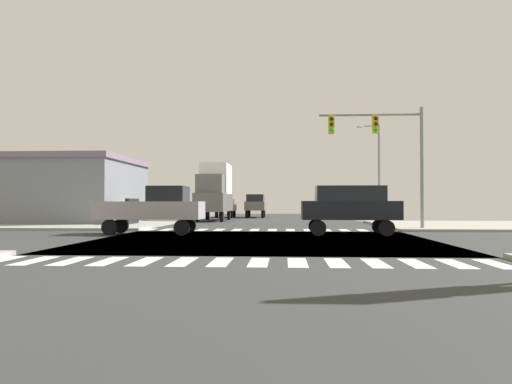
{
  "coord_description": "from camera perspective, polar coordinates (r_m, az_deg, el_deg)",
  "views": [
    {
      "loc": [
        0.91,
        -19.89,
        1.57
      ],
      "look_at": [
        -0.88,
        10.78,
        2.21
      ],
      "focal_mm": 34.0,
      "sensor_mm": 36.0,
      "label": 1
    }
  ],
  "objects": [
    {
      "name": "sidewalk_corner_nw",
      "position": [
        34.83,
        -20.25,
        -3.58
      ],
      "size": [
        12.0,
        12.0,
        0.14
      ],
      "color": "#9A9A94",
      "rests_on": "ground"
    },
    {
      "name": "suv_middle_4",
      "position": [
        49.28,
        -0.05,
        -1.39
      ],
      "size": [
        1.96,
        4.6,
        2.34
      ],
      "rotation": [
        0.0,
        0.0,
        3.14
      ],
      "color": "black",
      "rests_on": "ground"
    },
    {
      "name": "box_truck_nearside_1",
      "position": [
        41.31,
        -4.89,
        0.19
      ],
      "size": [
        2.4,
        7.2,
        4.85
      ],
      "rotation": [
        0.0,
        0.0,
        3.14
      ],
      "color": "black",
      "rests_on": "ground"
    },
    {
      "name": "crosswalk_near",
      "position": [
        12.74,
        -1.94,
        -8.24
      ],
      "size": [
        13.5,
        2.0,
        0.01
      ],
      "color": "silver",
      "rests_on": "ground"
    },
    {
      "name": "bank_building",
      "position": [
        40.09,
        -24.55,
        0.17
      ],
      "size": [
        16.21,
        10.21,
        4.87
      ],
      "color": "slate",
      "rests_on": "ground"
    },
    {
      "name": "ground",
      "position": [
        19.98,
        0.72,
        -5.77
      ],
      "size": [
        90.0,
        90.0,
        0.05
      ],
      "color": "#313433"
    },
    {
      "name": "sidewalk_corner_ne",
      "position": [
        34.14,
        24.13,
        -3.6
      ],
      "size": [
        12.0,
        12.0,
        0.14
      ],
      "color": "#A09B91",
      "rests_on": "ground"
    },
    {
      "name": "suv_leading_2",
      "position": [
        23.6,
        10.98,
        -1.59
      ],
      "size": [
        4.6,
        1.96,
        2.34
      ],
      "rotation": [
        0.0,
        0.0,
        4.71
      ],
      "color": "black",
      "rests_on": "ground"
    },
    {
      "name": "street_lamp",
      "position": [
        37.46,
        13.89,
        3.28
      ],
      "size": [
        1.78,
        0.32,
        7.39
      ],
      "color": "gray",
      "rests_on": "ground"
    },
    {
      "name": "traffic_signal_mast",
      "position": [
        28.24,
        14.67,
        5.94
      ],
      "size": [
        5.82,
        0.55,
        6.89
      ],
      "color": "gray",
      "rests_on": "ground"
    },
    {
      "name": "crosswalk_far",
      "position": [
        27.26,
        0.9,
        -4.48
      ],
      "size": [
        13.5,
        2.0,
        0.01
      ],
      "color": "silver",
      "rests_on": "ground"
    },
    {
      "name": "sedan_outer_2",
      "position": [
        49.06,
        -3.58,
        -1.72
      ],
      "size": [
        1.8,
        4.3,
        1.88
      ],
      "rotation": [
        0.0,
        0.0,
        3.14
      ],
      "color": "black",
      "rests_on": "ground"
    },
    {
      "name": "pickup_farside_1",
      "position": [
        24.25,
        -11.91,
        -1.82
      ],
      "size": [
        5.1,
        2.0,
        2.35
      ],
      "rotation": [
        0.0,
        0.0,
        4.71
      ],
      "color": "black",
      "rests_on": "ground"
    }
  ]
}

